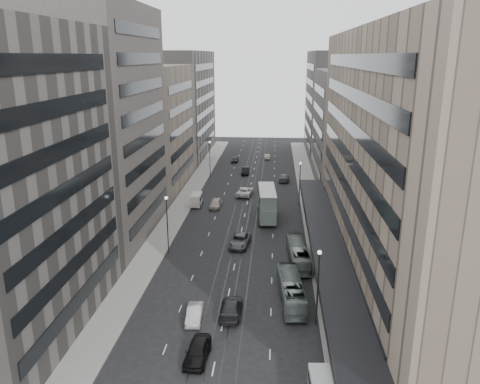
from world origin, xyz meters
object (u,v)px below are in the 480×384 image
(double_decker, at_px, (267,203))
(sedan_2, at_px, (240,241))
(sedan_0, at_px, (198,351))
(pedestrian, at_px, (332,381))
(bus_near, at_px, (291,290))
(sedan_1, at_px, (194,314))
(bus_far, at_px, (298,254))
(panel_van, at_px, (197,199))

(double_decker, xyz_separation_m, sedan_2, (-3.69, -11.99, -2.06))
(sedan_0, height_order, pedestrian, pedestrian)
(pedestrian, bearing_deg, bus_near, -120.74)
(sedan_1, xyz_separation_m, sedan_2, (3.23, 20.35, 0.08))
(sedan_2, bearing_deg, pedestrian, -65.07)
(sedan_1, relative_size, pedestrian, 2.59)
(double_decker, height_order, sedan_1, double_decker)
(double_decker, relative_size, sedan_2, 1.71)
(bus_far, height_order, panel_van, bus_far)
(double_decker, bearing_deg, sedan_0, -101.93)
(bus_far, xyz_separation_m, panel_van, (-17.63, 23.38, -0.04))
(bus_far, distance_m, pedestrian, 24.86)
(bus_far, relative_size, double_decker, 1.01)
(sedan_1, distance_m, sedan_2, 20.61)
(pedestrian, bearing_deg, sedan_2, -114.15)
(sedan_1, bearing_deg, panel_van, 95.79)
(double_decker, bearing_deg, pedestrian, -85.36)
(sedan_0, relative_size, pedestrian, 2.94)
(bus_near, height_order, panel_van, bus_near)
(sedan_1, bearing_deg, bus_far, 49.02)
(sedan_0, relative_size, sedan_1, 1.13)
(panel_van, xyz_separation_m, pedestrian, (19.40, -48.18, -0.35))
(sedan_0, distance_m, pedestrian, 12.29)
(bus_far, height_order, pedestrian, bus_far)
(bus_far, distance_m, sedan_1, 18.80)
(bus_near, distance_m, pedestrian, 14.91)
(panel_van, xyz_separation_m, sedan_1, (6.16, -38.26, -0.62))
(bus_near, xyz_separation_m, panel_van, (-16.38, 33.59, -0.08))
(sedan_0, distance_m, sedan_1, 6.71)
(sedan_1, relative_size, sedan_2, 0.76)
(panel_van, distance_m, pedestrian, 51.94)
(panel_van, height_order, sedan_0, panel_van)
(bus_near, relative_size, sedan_0, 2.06)
(sedan_0, distance_m, sedan_2, 26.98)
(sedan_2, bearing_deg, sedan_0, -87.24)
(sedan_1, height_order, sedan_2, sedan_2)
(bus_near, height_order, sedan_1, bus_near)
(bus_far, bearing_deg, bus_near, 79.17)
(panel_van, distance_m, sedan_1, 38.76)
(bus_near, distance_m, bus_far, 10.28)
(bus_far, xyz_separation_m, pedestrian, (1.77, -24.80, -0.40))
(panel_van, bearing_deg, sedan_2, -62.78)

